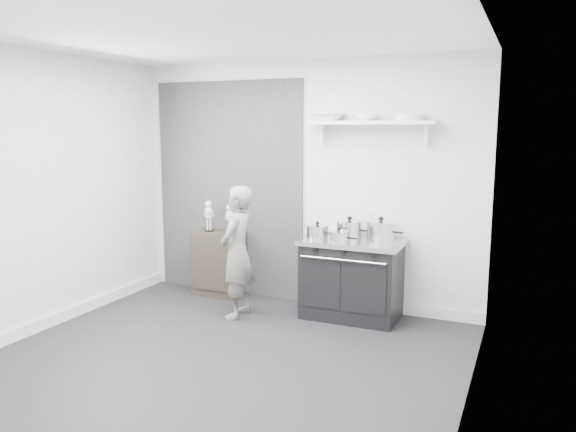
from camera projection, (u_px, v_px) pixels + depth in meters
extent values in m
plane|color=black|center=(224.00, 358.00, 4.84)|extent=(4.00, 4.00, 0.00)
cube|color=beige|center=(303.00, 184.00, 6.25)|extent=(4.00, 0.02, 2.70)
cube|color=beige|center=(49.00, 246.00, 3.00)|extent=(4.00, 0.02, 2.70)
cube|color=beige|center=(42.00, 192.00, 5.42)|extent=(0.02, 3.60, 2.70)
cube|color=beige|center=(474.00, 220.00, 3.83)|extent=(0.02, 3.60, 2.70)
cube|color=silver|center=(218.00, 34.00, 4.41)|extent=(4.00, 3.60, 0.02)
cube|color=black|center=(229.00, 189.00, 6.64)|extent=(1.90, 0.02, 2.50)
cube|color=silver|center=(388.00, 307.00, 6.04)|extent=(2.00, 0.03, 0.12)
cube|color=silver|center=(52.00, 320.00, 5.62)|extent=(0.03, 3.60, 0.12)
cube|color=silver|center=(371.00, 122.00, 5.71)|extent=(1.30, 0.26, 0.04)
cube|color=silver|center=(323.00, 134.00, 6.01)|extent=(0.03, 0.12, 0.20)
cube|color=silver|center=(427.00, 135.00, 5.57)|extent=(0.03, 0.12, 0.20)
cube|color=black|center=(352.00, 281.00, 5.84)|extent=(0.97, 0.58, 0.78)
cube|color=silver|center=(352.00, 242.00, 5.78)|extent=(1.03, 0.62, 0.05)
cube|color=black|center=(321.00, 284.00, 5.67)|extent=(0.41, 0.02, 0.51)
cube|color=black|center=(366.00, 289.00, 5.48)|extent=(0.41, 0.02, 0.51)
cylinder|color=silver|center=(342.00, 260.00, 5.51)|extent=(0.88, 0.02, 0.02)
cylinder|color=black|center=(315.00, 249.00, 5.62)|extent=(0.04, 0.03, 0.04)
cylinder|color=black|center=(343.00, 252.00, 5.51)|extent=(0.04, 0.03, 0.04)
cylinder|color=black|center=(372.00, 255.00, 5.39)|extent=(0.04, 0.03, 0.04)
cube|color=black|center=(219.00, 263.00, 6.63)|extent=(0.58, 0.34, 0.76)
imported|color=slate|center=(237.00, 252.00, 5.82)|extent=(0.36, 0.52, 1.38)
cylinder|color=silver|center=(317.00, 233.00, 5.79)|extent=(0.22, 0.22, 0.13)
cylinder|color=silver|center=(317.00, 226.00, 5.78)|extent=(0.23, 0.23, 0.01)
sphere|color=black|center=(317.00, 223.00, 5.78)|extent=(0.04, 0.04, 0.04)
cylinder|color=black|center=(331.00, 234.00, 5.73)|extent=(0.10, 0.02, 0.02)
cylinder|color=silver|center=(349.00, 230.00, 5.89)|extent=(0.27, 0.27, 0.16)
cylinder|color=silver|center=(350.00, 221.00, 5.87)|extent=(0.28, 0.28, 0.02)
sphere|color=black|center=(350.00, 218.00, 5.87)|extent=(0.05, 0.05, 0.05)
cylinder|color=black|center=(366.00, 231.00, 5.82)|extent=(0.10, 0.02, 0.02)
cylinder|color=silver|center=(381.00, 231.00, 5.75)|extent=(0.28, 0.28, 0.18)
cylinder|color=silver|center=(381.00, 222.00, 5.73)|extent=(0.29, 0.29, 0.02)
sphere|color=black|center=(381.00, 219.00, 5.72)|extent=(0.05, 0.05, 0.05)
cylinder|color=black|center=(398.00, 233.00, 5.67)|extent=(0.10, 0.02, 0.02)
cylinder|color=silver|center=(339.00, 237.00, 5.64)|extent=(0.20, 0.20, 0.10)
cylinder|color=silver|center=(339.00, 232.00, 5.63)|extent=(0.21, 0.21, 0.01)
sphere|color=black|center=(339.00, 229.00, 5.62)|extent=(0.04, 0.04, 0.04)
cylinder|color=black|center=(353.00, 238.00, 5.58)|extent=(0.10, 0.02, 0.02)
imported|color=white|center=(329.00, 117.00, 5.88)|extent=(0.33, 0.33, 0.08)
imported|color=white|center=(367.00, 117.00, 5.72)|extent=(0.22, 0.22, 0.07)
cylinder|color=silver|center=(410.00, 117.00, 5.55)|extent=(0.26, 0.26, 0.06)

